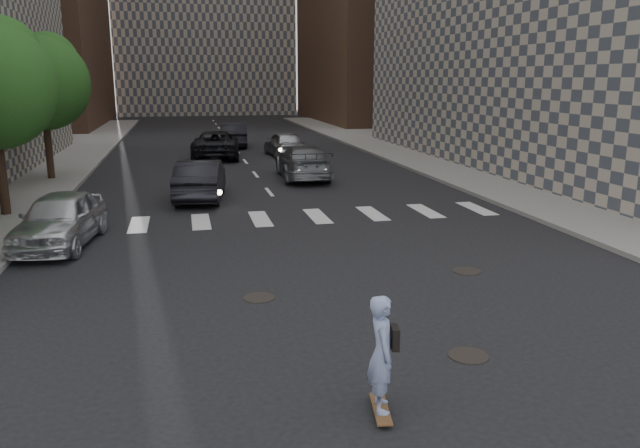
# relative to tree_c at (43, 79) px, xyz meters

# --- Properties ---
(ground) EXTENTS (160.00, 160.00, 0.00)m
(ground) POSITION_rel_tree_c_xyz_m (9.45, -19.14, -4.65)
(ground) COLOR black
(ground) RESTS_ON ground
(sidewalk_right) EXTENTS (13.00, 80.00, 0.15)m
(sidewalk_right) POSITION_rel_tree_c_xyz_m (23.95, 0.86, -4.57)
(sidewalk_right) COLOR gray
(sidewalk_right) RESTS_ON ground
(tree_c) EXTENTS (4.20, 4.20, 6.60)m
(tree_c) POSITION_rel_tree_c_xyz_m (0.00, 0.00, 0.00)
(tree_c) COLOR #382619
(tree_c) RESTS_ON sidewalk_left
(manhole_a) EXTENTS (0.70, 0.70, 0.02)m
(manhole_a) POSITION_rel_tree_c_xyz_m (10.65, -21.64, -4.64)
(manhole_a) COLOR black
(manhole_a) RESTS_ON ground
(manhole_b) EXTENTS (0.70, 0.70, 0.02)m
(manhole_b) POSITION_rel_tree_c_xyz_m (7.45, -17.94, -4.64)
(manhole_b) COLOR black
(manhole_b) RESTS_ON ground
(manhole_c) EXTENTS (0.70, 0.70, 0.02)m
(manhole_c) POSITION_rel_tree_c_xyz_m (12.75, -17.14, -4.64)
(manhole_c) COLOR black
(manhole_c) RESTS_ON ground
(skateboarder) EXTENTS (0.51, 0.93, 1.80)m
(skateboarder) POSITION_rel_tree_c_xyz_m (8.58, -23.14, -3.70)
(skateboarder) COLOR brown
(skateboarder) RESTS_ON ground
(silver_sedan) EXTENTS (2.43, 4.75, 1.55)m
(silver_sedan) POSITION_rel_tree_c_xyz_m (2.45, -12.32, -3.87)
(silver_sedan) COLOR silver
(silver_sedan) RESTS_ON ground
(traffic_car_a) EXTENTS (2.27, 4.97, 1.58)m
(traffic_car_a) POSITION_rel_tree_c_xyz_m (6.61, -6.14, -3.86)
(traffic_car_a) COLOR black
(traffic_car_a) RESTS_ON ground
(traffic_car_b) EXTENTS (2.47, 5.56, 1.59)m
(traffic_car_b) POSITION_rel_tree_c_xyz_m (11.53, -1.92, -3.85)
(traffic_car_b) COLOR slate
(traffic_car_b) RESTS_ON ground
(traffic_car_c) EXTENTS (3.11, 5.99, 1.61)m
(traffic_car_c) POSITION_rel_tree_c_xyz_m (7.91, 6.86, -3.84)
(traffic_car_c) COLOR black
(traffic_car_c) RESTS_ON ground
(traffic_car_d) EXTENTS (2.20, 4.67, 1.54)m
(traffic_car_d) POSITION_rel_tree_c_xyz_m (12.05, 6.78, -3.88)
(traffic_car_d) COLOR #A3A6AA
(traffic_car_d) RESTS_ON ground
(traffic_car_e) EXTENTS (2.01, 5.06, 1.64)m
(traffic_car_e) POSITION_rel_tree_c_xyz_m (9.46, 12.86, -3.83)
(traffic_car_e) COLOR black
(traffic_car_e) RESTS_ON ground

